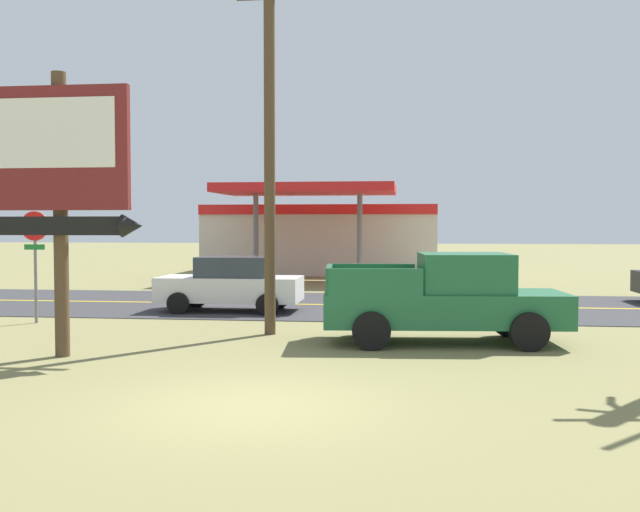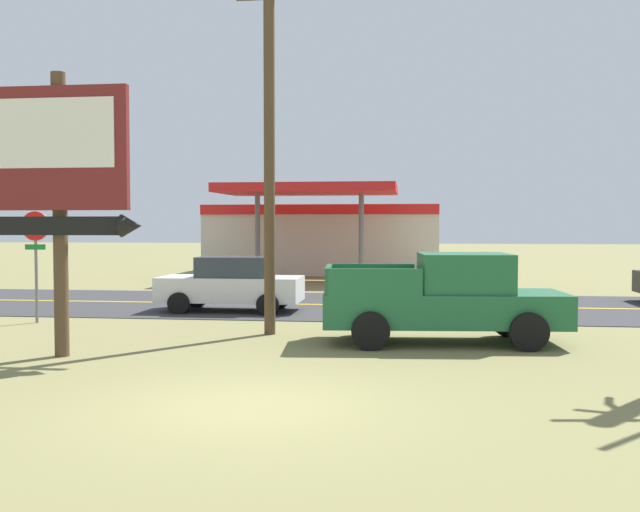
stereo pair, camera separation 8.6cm
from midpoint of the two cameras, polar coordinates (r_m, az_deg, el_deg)
The scene contains 9 objects.
ground_plane at distance 10.59m, azimuth -5.40°, elevation -11.66°, with size 180.00×180.00×0.00m, color olive.
road_asphalt at distance 23.27m, azimuth 1.68°, elevation -3.88°, with size 140.00×8.00×0.02m, color #333335.
road_centre_line at distance 23.27m, azimuth 1.68°, elevation -3.85°, with size 126.00×0.20×0.01m, color gold.
motel_sign at distance 14.92m, azimuth -19.64°, elevation 6.26°, with size 3.20×0.54×5.53m.
stop_sign at distance 20.43m, azimuth -21.31°, elevation 0.74°, with size 0.80×0.08×2.95m.
utility_pole at distance 17.23m, azimuth -3.86°, elevation 10.06°, with size 1.71×0.26×9.17m.
gas_station at distance 38.82m, azimuth 0.37°, elevation 1.53°, with size 12.00×11.50×4.40m.
pickup_green_parked_on_lawn at distance 16.10m, azimuth 10.03°, elevation -3.34°, with size 5.35×2.58×1.96m.
car_white_mid_lane at distance 21.74m, azimuth -6.81°, elevation -2.17°, with size 4.20×2.00×1.64m.
Camera 2 is at (2.31, -10.01, 2.58)m, focal length 40.78 mm.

